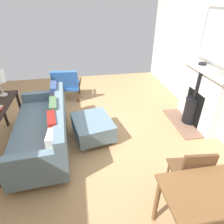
# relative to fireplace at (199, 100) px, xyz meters

# --- Properties ---
(ground_plane) EXTENTS (4.88, 6.31, 0.01)m
(ground_plane) POSITION_rel_fireplace_xyz_m (2.22, 0.06, -0.52)
(ground_plane) COLOR tan
(fireplace) EXTENTS (0.63, 1.21, 1.14)m
(fireplace) POSITION_rel_fireplace_xyz_m (0.00, 0.00, 0.00)
(fireplace) COLOR brown
(fireplace) RESTS_ON ground
(mirror_over_mantel) EXTENTS (0.04, 1.13, 0.90)m
(mirror_over_mantel) POSITION_rel_fireplace_xyz_m (-0.13, 0.00, 1.13)
(mirror_over_mantel) COLOR gray
(mantel_bowl_near) EXTENTS (0.14, 0.14, 0.04)m
(mantel_bowl_near) POSITION_rel_fireplace_xyz_m (-0.04, -0.24, 0.65)
(mantel_bowl_near) COLOR black
(mantel_bowl_near) RESTS_ON fireplace
(mantel_bowl_far) EXTENTS (0.17, 0.17, 0.05)m
(mantel_bowl_far) POSITION_rel_fireplace_xyz_m (-0.04, 0.27, 0.65)
(mantel_bowl_far) COLOR #9E9384
(mantel_bowl_far) RESTS_ON fireplace
(sofa) EXTENTS (0.94, 1.97, 0.84)m
(sofa) POSITION_rel_fireplace_xyz_m (2.91, 0.23, -0.16)
(sofa) COLOR #B2B2B7
(sofa) RESTS_ON ground
(ottoman) EXTENTS (0.79, 0.89, 0.38)m
(ottoman) POSITION_rel_fireplace_xyz_m (2.11, 0.14, -0.28)
(ottoman) COLOR #B2B2B7
(ottoman) RESTS_ON ground
(armchair_accent) EXTENTS (0.73, 0.66, 0.81)m
(armchair_accent) POSITION_rel_fireplace_xyz_m (2.61, -1.49, -0.08)
(armchair_accent) COLOR #4C3321
(armchair_accent) RESTS_ON ground
(dining_chair_near_fireplace) EXTENTS (0.44, 0.44, 0.84)m
(dining_chair_near_fireplace) POSITION_rel_fireplace_xyz_m (1.08, 1.61, -0.02)
(dining_chair_near_fireplace) COLOR brown
(dining_chair_near_fireplace) RESTS_ON ground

